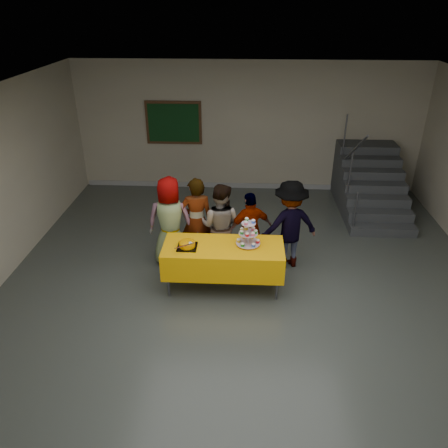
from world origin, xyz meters
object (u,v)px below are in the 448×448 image
object	(u,v)px
bear_cake	(187,244)
noticeboard	(174,123)
schoolchild_c	(220,225)
bake_table	(223,258)
cupcake_stand	(248,235)
staircase	(368,185)
schoolchild_a	(170,222)
schoolchild_b	(197,221)
schoolchild_d	(250,229)
schoolchild_e	(289,225)

from	to	relation	value
bear_cake	noticeboard	size ratio (longest dim) A/B	0.28
bear_cake	schoolchild_c	size ratio (longest dim) A/B	0.24
bake_table	bear_cake	bearing A→B (deg)	-172.85
cupcake_stand	staircase	bearing A→B (deg)	50.60
bear_cake	schoolchild_c	world-z (taller)	schoolchild_c
bear_cake	schoolchild_a	bearing A→B (deg)	116.38
schoolchild_b	schoolchild_d	distance (m)	0.93
schoolchild_b	schoolchild_d	world-z (taller)	schoolchild_b
schoolchild_a	schoolchild_c	size ratio (longest dim) A/B	1.06
schoolchild_e	staircase	distance (m)	3.27
schoolchild_c	staircase	world-z (taller)	staircase
schoolchild_b	bake_table	bearing A→B (deg)	112.44
schoolchild_e	cupcake_stand	bearing A→B (deg)	25.59
schoolchild_c	schoolchild_e	size ratio (longest dim) A/B	0.96
staircase	schoolchild_b	bearing A→B (deg)	-144.60
cupcake_stand	bear_cake	xyz separation A→B (m)	(-0.94, -0.13, -0.11)
schoolchild_d	bear_cake	bearing A→B (deg)	18.35
schoolchild_a	noticeboard	size ratio (longest dim) A/B	1.23
bake_table	schoolchild_b	distance (m)	0.97
bake_table	bear_cake	size ratio (longest dim) A/B	5.25
cupcake_stand	noticeboard	distance (m)	4.50
schoolchild_b	bear_cake	bearing A→B (deg)	76.54
bear_cake	schoolchild_c	xyz separation A→B (m)	(0.46, 0.78, -0.08)
noticeboard	schoolchild_c	bearing A→B (deg)	-69.50
cupcake_stand	schoolchild_e	distance (m)	0.97
bake_table	cupcake_stand	distance (m)	0.55
cupcake_stand	bear_cake	bearing A→B (deg)	-171.82
cupcake_stand	schoolchild_c	world-z (taller)	schoolchild_c
schoolchild_b	staircase	bearing A→B (deg)	-154.65
bake_table	schoolchild_b	xyz separation A→B (m)	(-0.50, 0.79, 0.23)
schoolchild_d	noticeboard	world-z (taller)	noticeboard
bear_cake	schoolchild_c	bearing A→B (deg)	59.35
bear_cake	schoolchild_e	world-z (taller)	schoolchild_e
schoolchild_c	noticeboard	bearing A→B (deg)	-54.26
schoolchild_d	noticeboard	bearing A→B (deg)	-83.59
staircase	noticeboard	xyz separation A→B (m)	(-4.43, 0.84, 1.11)
bear_cake	schoolchild_c	distance (m)	0.91
schoolchild_a	schoolchild_b	size ratio (longest dim) A/B	1.01
cupcake_stand	bear_cake	world-z (taller)	cupcake_stand
schoolchild_d	staircase	world-z (taller)	staircase
schoolchild_e	schoolchild_c	bearing A→B (deg)	-17.37
bear_cake	schoolchild_e	bearing A→B (deg)	26.03
schoolchild_d	schoolchild_e	bearing A→B (deg)	157.48
schoolchild_d	schoolchild_c	bearing A→B (deg)	-18.37
schoolchild_b	schoolchild_c	distance (m)	0.42
bake_table	cupcake_stand	world-z (taller)	cupcake_stand
bake_table	schoolchild_d	distance (m)	0.86
bake_table	noticeboard	distance (m)	4.50
cupcake_stand	staircase	size ratio (longest dim) A/B	0.19
schoolchild_d	noticeboard	size ratio (longest dim) A/B	1.04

